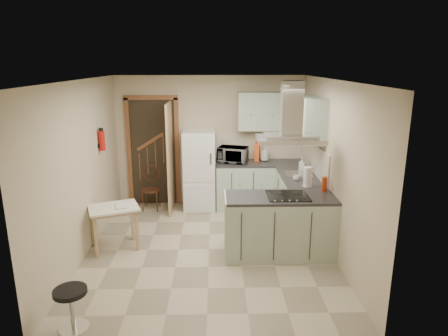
{
  "coord_description": "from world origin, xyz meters",
  "views": [
    {
      "loc": [
        0.1,
        -5.51,
        2.74
      ],
      "look_at": [
        0.24,
        0.45,
        1.15
      ],
      "focal_mm": 32.0,
      "sensor_mm": 36.0,
      "label": 1
    }
  ],
  "objects_px": {
    "peninsula": "(280,226)",
    "stool": "(72,309)",
    "extractor_hood": "(290,139)",
    "microwave": "(233,155)",
    "drop_leaf_table": "(115,228)",
    "bentwood_chair": "(151,190)",
    "fridge": "(199,170)"
  },
  "relations": [
    {
      "from": "bentwood_chair",
      "to": "stool",
      "type": "height_order",
      "value": "bentwood_chair"
    },
    {
      "from": "bentwood_chair",
      "to": "microwave",
      "type": "distance_m",
      "value": 1.7
    },
    {
      "from": "drop_leaf_table",
      "to": "extractor_hood",
      "type": "bearing_deg",
      "value": -26.85
    },
    {
      "from": "extractor_hood",
      "to": "stool",
      "type": "distance_m",
      "value": 3.36
    },
    {
      "from": "extractor_hood",
      "to": "microwave",
      "type": "height_order",
      "value": "extractor_hood"
    },
    {
      "from": "fridge",
      "to": "peninsula",
      "type": "height_order",
      "value": "fridge"
    },
    {
      "from": "bentwood_chair",
      "to": "stool",
      "type": "distance_m",
      "value": 3.57
    },
    {
      "from": "peninsula",
      "to": "stool",
      "type": "xyz_separation_m",
      "value": [
        -2.44,
        -1.64,
        -0.22
      ]
    },
    {
      "from": "extractor_hood",
      "to": "bentwood_chair",
      "type": "distance_m",
      "value": 3.25
    },
    {
      "from": "fridge",
      "to": "peninsula",
      "type": "bearing_deg",
      "value": -58.26
    },
    {
      "from": "fridge",
      "to": "drop_leaf_table",
      "type": "relative_size",
      "value": 2.13
    },
    {
      "from": "extractor_hood",
      "to": "microwave",
      "type": "distance_m",
      "value": 2.22
    },
    {
      "from": "microwave",
      "to": "extractor_hood",
      "type": "bearing_deg",
      "value": -53.37
    },
    {
      "from": "fridge",
      "to": "stool",
      "type": "xyz_separation_m",
      "value": [
        -1.21,
        -3.62,
        -0.52
      ]
    },
    {
      "from": "drop_leaf_table",
      "to": "stool",
      "type": "relative_size",
      "value": 1.51
    },
    {
      "from": "fridge",
      "to": "bentwood_chair",
      "type": "xyz_separation_m",
      "value": [
        -0.93,
        -0.06,
        -0.37
      ]
    },
    {
      "from": "bentwood_chair",
      "to": "extractor_hood",
      "type": "bearing_deg",
      "value": -37.76
    },
    {
      "from": "extractor_hood",
      "to": "microwave",
      "type": "bearing_deg",
      "value": 109.08
    },
    {
      "from": "extractor_hood",
      "to": "stool",
      "type": "xyz_separation_m",
      "value": [
        -2.54,
        -1.64,
        -1.49
      ]
    },
    {
      "from": "fridge",
      "to": "peninsula",
      "type": "relative_size",
      "value": 0.97
    },
    {
      "from": "drop_leaf_table",
      "to": "stool",
      "type": "distance_m",
      "value": 1.9
    },
    {
      "from": "fridge",
      "to": "microwave",
      "type": "relative_size",
      "value": 2.84
    },
    {
      "from": "fridge",
      "to": "drop_leaf_table",
      "type": "height_order",
      "value": "fridge"
    },
    {
      "from": "peninsula",
      "to": "stool",
      "type": "bearing_deg",
      "value": -146.13
    },
    {
      "from": "peninsula",
      "to": "microwave",
      "type": "xyz_separation_m",
      "value": [
        -0.59,
        2.0,
        0.6
      ]
    },
    {
      "from": "peninsula",
      "to": "drop_leaf_table",
      "type": "distance_m",
      "value": 2.45
    },
    {
      "from": "peninsula",
      "to": "fridge",
      "type": "bearing_deg",
      "value": 121.74
    },
    {
      "from": "stool",
      "to": "microwave",
      "type": "relative_size",
      "value": 0.88
    },
    {
      "from": "peninsula",
      "to": "microwave",
      "type": "bearing_deg",
      "value": 106.48
    },
    {
      "from": "fridge",
      "to": "microwave",
      "type": "distance_m",
      "value": 0.7
    },
    {
      "from": "microwave",
      "to": "fridge",
      "type": "bearing_deg",
      "value": -160.88
    },
    {
      "from": "peninsula",
      "to": "microwave",
      "type": "distance_m",
      "value": 2.17
    }
  ]
}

